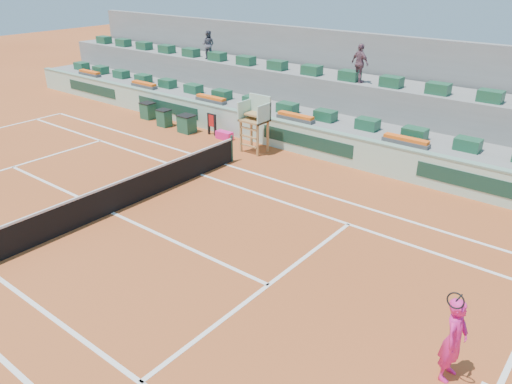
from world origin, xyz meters
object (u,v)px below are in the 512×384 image
Objects in this scene: drink_cooler_a at (187,124)px; tennis_player at (454,339)px; player_bag at (224,135)px; umpire_chair at (256,116)px.

tennis_player is at bearing -26.88° from drink_cooler_a.
tennis_player is (15.19, -7.70, 0.49)m from drink_cooler_a.
tennis_player is (13.10, -8.05, 0.73)m from player_bag.
umpire_chair is at bearing 144.92° from tennis_player.
player_bag is 0.97× the size of drink_cooler_a.
umpire_chair reaches higher than player_bag.
drink_cooler_a is (-2.09, -0.35, 0.24)m from player_bag.
player_bag is 2.53m from umpire_chair.
player_bag is 0.36× the size of tennis_player.
umpire_chair is (2.11, -0.33, 1.36)m from player_bag.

